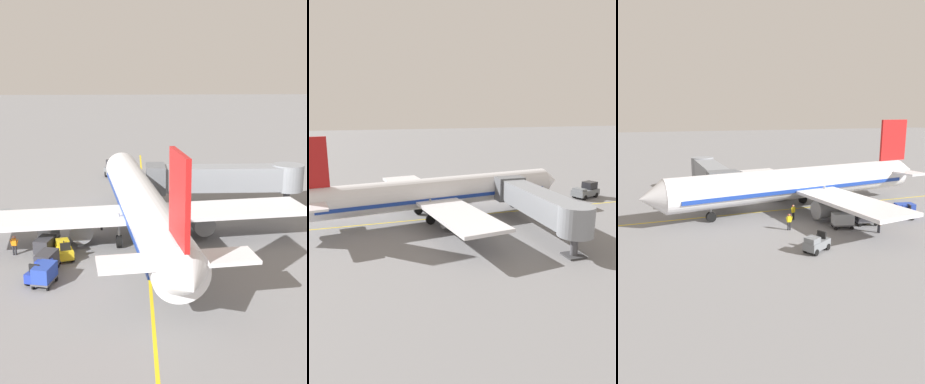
{
  "view_description": "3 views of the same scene",
  "coord_description": "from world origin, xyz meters",
  "views": [
    {
      "loc": [
        -1.11,
        -45.18,
        15.76
      ],
      "look_at": [
        0.68,
        -0.39,
        4.01
      ],
      "focal_mm": 46.97,
      "sensor_mm": 36.0,
      "label": 1
    },
    {
      "loc": [
        42.74,
        -12.27,
        13.56
      ],
      "look_at": [
        -2.48,
        2.08,
        2.56
      ],
      "focal_mm": 33.91,
      "sensor_mm": 36.0,
      "label": 2
    },
    {
      "loc": [
        -39.0,
        15.95,
        11.49
      ],
      "look_at": [
        -1.32,
        2.22,
        2.63
      ],
      "focal_mm": 33.48,
      "sensor_mm": 36.0,
      "label": 3
    }
  ],
  "objects": [
    {
      "name": "parked_airliner",
      "position": [
        -0.41,
        -1.98,
        3.19
      ],
      "size": [
        30.43,
        37.32,
        10.63
      ],
      "color": "silver",
      "rests_on": "ground"
    },
    {
      "name": "ground_plane",
      "position": [
        0.0,
        0.0,
        0.0
      ],
      "size": [
        400.0,
        400.0,
        0.0
      ],
      "primitive_type": "plane",
      "color": "slate"
    },
    {
      "name": "jet_bridge",
      "position": [
        8.7,
        7.28,
        3.46
      ],
      "size": [
        17.07,
        3.5,
        4.98
      ],
      "color": "gray",
      "rests_on": "ground"
    },
    {
      "name": "baggage_cart_tail_end",
      "position": [
        -7.62,
        -11.42,
        0.95
      ],
      "size": [
        1.77,
        2.98,
        1.58
      ],
      "color": "#4C4C51",
      "rests_on": "ground"
    },
    {
      "name": "pushback_tractor",
      "position": [
        -3.66,
        22.57,
        1.1
      ],
      "size": [
        3.52,
        4.88,
        2.4
      ],
      "color": "slate",
      "rests_on": "ground"
    },
    {
      "name": "baggage_tug_trailing",
      "position": [
        -8.07,
        -10.67,
        0.71
      ],
      "size": [
        1.96,
        2.75,
        1.62
      ],
      "color": "#1E339E",
      "rests_on": "ground"
    },
    {
      "name": "baggage_tug_spare",
      "position": [
        -13.44,
        2.6,
        0.71
      ],
      "size": [
        2.25,
        2.77,
        1.62
      ],
      "color": "slate",
      "rests_on": "ground"
    },
    {
      "name": "baggage_tug_lead",
      "position": [
        -6.91,
        -6.35,
        0.71
      ],
      "size": [
        1.9,
        2.74,
        1.62
      ],
      "color": "gold",
      "rests_on": "ground"
    },
    {
      "name": "baggage_cart_third_in_train",
      "position": [
        -7.86,
        -8.96,
        0.95
      ],
      "size": [
        1.77,
        2.98,
        1.58
      ],
      "color": "#4C4C51",
      "rests_on": "ground"
    },
    {
      "name": "baggage_cart_front",
      "position": [
        -8.7,
        -2.8,
        0.95
      ],
      "size": [
        1.77,
        2.98,
        1.58
      ],
      "color": "#4C4C51",
      "rests_on": "ground"
    },
    {
      "name": "ground_crew_wing_walker",
      "position": [
        -4.28,
        0.75,
        0.95
      ],
      "size": [
        0.4,
        0.69,
        1.69
      ],
      "color": "#232328",
      "rests_on": "ground"
    },
    {
      "name": "ground_crew_loader",
      "position": [
        -11.14,
        -5.43,
        0.95
      ],
      "size": [
        0.73,
        0.25,
        1.69
      ],
      "color": "#232328",
      "rests_on": "ground"
    },
    {
      "name": "gate_lead_in_line",
      "position": [
        0.0,
        0.0,
        0.0
      ],
      "size": [
        0.24,
        80.0,
        0.01
      ],
      "primitive_type": "cube",
      "color": "gold",
      "rests_on": "ground"
    },
    {
      "name": "baggage_cart_second_in_train",
      "position": [
        -8.54,
        -5.74,
        0.95
      ],
      "size": [
        1.77,
        2.98,
        1.58
      ],
      "color": "#4C4C51",
      "rests_on": "ground"
    },
    {
      "name": "ground_crew_marshaller",
      "position": [
        -7.39,
        2.55,
        0.95
      ],
      "size": [
        0.29,
        0.73,
        1.69
      ],
      "color": "#232328",
      "rests_on": "ground"
    }
  ]
}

